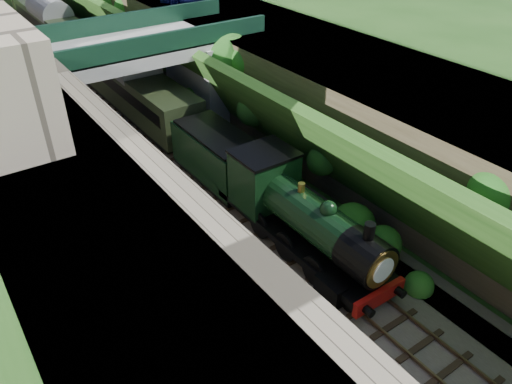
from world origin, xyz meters
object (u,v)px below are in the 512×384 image
Objects in this scene: road_bridge at (144,73)px; locomotive at (302,218)px; tree at (226,59)px; tender at (218,159)px.

locomotive is at bearing -89.09° from road_bridge.
road_bridge is at bearing 155.27° from tree.
locomotive is 1.70× the size of tender.
tree is at bearing -24.73° from road_bridge.
tender is at bearing -126.03° from tree.
road_bridge is 2.67× the size of tender.
road_bridge reaches higher than tree.
tender is at bearing -88.33° from road_bridge.
tree reaches higher than locomotive.
tree reaches higher than tender.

